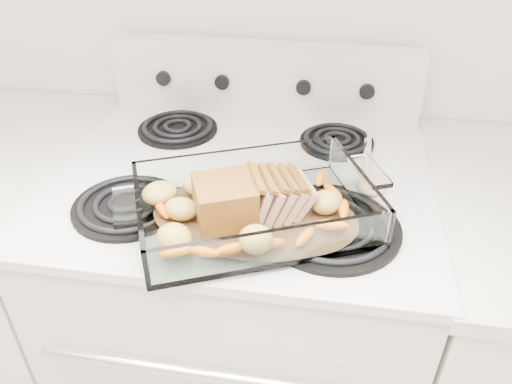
% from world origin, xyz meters
% --- Properties ---
extents(electric_range, '(0.78, 0.70, 1.12)m').
position_xyz_m(electric_range, '(0.00, 1.66, 0.48)').
color(electric_range, silver).
rests_on(electric_range, ground).
extents(counter_left, '(0.58, 0.68, 0.93)m').
position_xyz_m(counter_left, '(-0.67, 1.66, 0.47)').
color(counter_left, silver).
rests_on(counter_left, ground).
extents(counter_right, '(0.58, 0.68, 0.93)m').
position_xyz_m(counter_right, '(0.67, 1.66, 0.47)').
color(counter_right, silver).
rests_on(counter_right, ground).
extents(baking_dish, '(0.40, 0.26, 0.08)m').
position_xyz_m(baking_dish, '(0.05, 1.49, 0.96)').
color(baking_dish, white).
rests_on(baking_dish, electric_range).
extents(pork_roast, '(0.21, 0.10, 0.08)m').
position_xyz_m(pork_roast, '(0.03, 1.49, 0.99)').
color(pork_roast, brown).
rests_on(pork_roast, baking_dish).
extents(roast_vegetables, '(0.35, 0.19, 0.04)m').
position_xyz_m(roast_vegetables, '(0.05, 1.52, 0.97)').
color(roast_vegetables, orange).
rests_on(roast_vegetables, baking_dish).
extents(wooden_spoon, '(0.05, 0.26, 0.02)m').
position_xyz_m(wooden_spoon, '(0.26, 1.69, 0.95)').
color(wooden_spoon, tan).
rests_on(wooden_spoon, electric_range).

